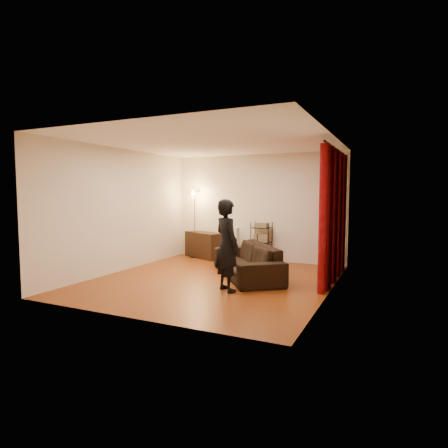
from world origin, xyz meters
The scene contains 14 objects.
floor centered at (0.00, 0.00, 0.00)m, with size 5.00×5.00×0.00m, color #80380D.
ceiling centered at (0.00, 0.00, 2.70)m, with size 5.00×5.00×0.00m, color white.
wall_back centered at (0.00, 2.50, 1.35)m, with size 5.00×5.00×0.00m, color beige.
wall_front centered at (0.00, -2.50, 1.35)m, with size 5.00×5.00×0.00m, color beige.
wall_left centered at (-2.25, 0.00, 1.35)m, with size 5.00×5.00×0.00m, color beige.
wall_right centered at (2.25, 0.00, 1.35)m, with size 5.00×5.00×0.00m, color beige.
curtain_rod centered at (2.15, 1.12, 2.58)m, with size 0.04×0.04×2.65m, color black.
curtain centered at (2.13, 1.12, 1.28)m, with size 0.22×2.65×2.55m, color maroon, non-canonical shape.
sofa centered at (0.49, 0.55, 0.34)m, with size 2.32×0.91×0.68m, color black.
person centered at (0.59, -0.62, 0.81)m, with size 0.59×0.39×1.62m, color black.
media_cabinet centered at (-1.39, 2.23, 0.34)m, with size 1.17×0.44×0.68m, color #331E0F.
storage_boxes centered at (-0.56, 2.23, 0.42)m, with size 0.34×0.27×0.85m, color white, non-canonical shape.
wire_shelf centered at (0.21, 2.28, 0.50)m, with size 0.45×0.32×1.00m, color black, non-canonical shape.
floor_lamp centered at (-1.65, 2.18, 0.92)m, with size 0.33×0.33×1.84m, color silver, non-canonical shape.
Camera 1 is at (3.30, -6.53, 1.73)m, focal length 30.00 mm.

